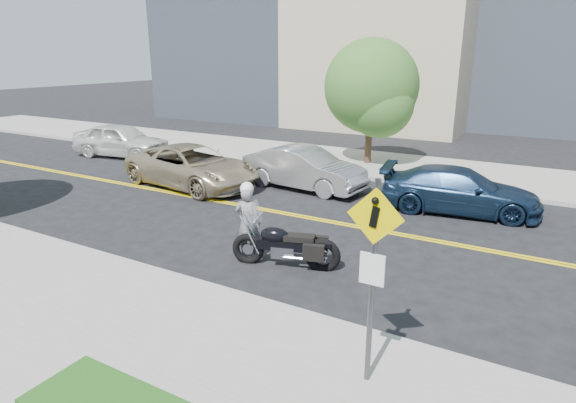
{
  "coord_description": "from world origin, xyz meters",
  "views": [
    {
      "loc": [
        6.14,
        -12.0,
        4.67
      ],
      "look_at": [
        0.57,
        -2.25,
        1.2
      ],
      "focal_mm": 30.0,
      "sensor_mm": 36.0,
      "label": 1
    }
  ],
  "objects_px": {
    "motorcyclist": "(248,220)",
    "suv": "(192,166)",
    "parked_car_blue": "(460,190)",
    "parked_car_white": "(121,140)",
    "pedestrian_sign": "(373,265)",
    "parked_car_silver": "(304,168)",
    "motorcycle": "(286,236)"
  },
  "relations": [
    {
      "from": "parked_car_white",
      "to": "parked_car_silver",
      "type": "distance_m",
      "value": 10.09
    },
    {
      "from": "suv",
      "to": "parked_car_silver",
      "type": "relative_size",
      "value": 1.18
    },
    {
      "from": "pedestrian_sign",
      "to": "parked_car_white",
      "type": "xyz_separation_m",
      "value": [
        -15.92,
        9.8,
        -1.18
      ]
    },
    {
      "from": "pedestrian_sign",
      "to": "parked_car_silver",
      "type": "bearing_deg",
      "value": 122.72
    },
    {
      "from": "suv",
      "to": "parked_car_silver",
      "type": "height_order",
      "value": "parked_car_silver"
    },
    {
      "from": "pedestrian_sign",
      "to": "suv",
      "type": "bearing_deg",
      "value": 142.29
    },
    {
      "from": "pedestrian_sign",
      "to": "parked_car_blue",
      "type": "distance_m",
      "value": 9.22
    },
    {
      "from": "motorcyclist",
      "to": "suv",
      "type": "bearing_deg",
      "value": -51.27
    },
    {
      "from": "motorcyclist",
      "to": "suv",
      "type": "relative_size",
      "value": 0.35
    },
    {
      "from": "suv",
      "to": "parked_car_white",
      "type": "height_order",
      "value": "parked_car_white"
    },
    {
      "from": "motorcycle",
      "to": "parked_car_silver",
      "type": "relative_size",
      "value": 0.54
    },
    {
      "from": "pedestrian_sign",
      "to": "motorcyclist",
      "type": "distance_m",
      "value": 5.26
    },
    {
      "from": "parked_car_blue",
      "to": "pedestrian_sign",
      "type": "bearing_deg",
      "value": 174.9
    },
    {
      "from": "motorcycle",
      "to": "parked_car_white",
      "type": "xyz_separation_m",
      "value": [
        -12.81,
        6.75,
        0.04
      ]
    },
    {
      "from": "suv",
      "to": "parked_car_white",
      "type": "relative_size",
      "value": 1.16
    },
    {
      "from": "parked_car_blue",
      "to": "motorcyclist",
      "type": "bearing_deg",
      "value": 140.67
    },
    {
      "from": "motorcyclist",
      "to": "parked_car_silver",
      "type": "height_order",
      "value": "motorcyclist"
    },
    {
      "from": "motorcyclist",
      "to": "motorcycle",
      "type": "bearing_deg",
      "value": 167.18
    },
    {
      "from": "parked_car_blue",
      "to": "motorcycle",
      "type": "bearing_deg",
      "value": 148.39
    },
    {
      "from": "pedestrian_sign",
      "to": "suv",
      "type": "height_order",
      "value": "pedestrian_sign"
    },
    {
      "from": "pedestrian_sign",
      "to": "parked_car_white",
      "type": "relative_size",
      "value": 0.65
    },
    {
      "from": "suv",
      "to": "parked_car_white",
      "type": "xyz_separation_m",
      "value": [
        -6.37,
        2.41,
        0.04
      ]
    },
    {
      "from": "parked_car_silver",
      "to": "motorcyclist",
      "type": "bearing_deg",
      "value": -158.43
    },
    {
      "from": "suv",
      "to": "parked_car_blue",
      "type": "bearing_deg",
      "value": -71.43
    },
    {
      "from": "motorcycle",
      "to": "suv",
      "type": "xyz_separation_m",
      "value": [
        -6.44,
        4.33,
        0.0
      ]
    },
    {
      "from": "motorcyclist",
      "to": "motorcycle",
      "type": "distance_m",
      "value": 1.05
    },
    {
      "from": "suv",
      "to": "parked_car_silver",
      "type": "bearing_deg",
      "value": -57.25
    },
    {
      "from": "pedestrian_sign",
      "to": "parked_car_silver",
      "type": "height_order",
      "value": "pedestrian_sign"
    },
    {
      "from": "suv",
      "to": "motorcyclist",
      "type": "bearing_deg",
      "value": -120.88
    },
    {
      "from": "pedestrian_sign",
      "to": "motorcyclist",
      "type": "xyz_separation_m",
      "value": [
        -4.15,
        3.06,
        -1.04
      ]
    },
    {
      "from": "motorcyclist",
      "to": "suv",
      "type": "distance_m",
      "value": 6.93
    },
    {
      "from": "suv",
      "to": "parked_car_blue",
      "type": "distance_m",
      "value": 9.21
    }
  ]
}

